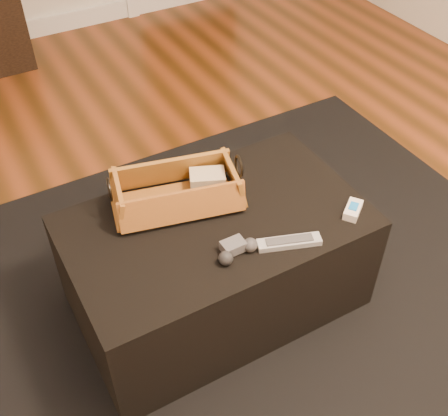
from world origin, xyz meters
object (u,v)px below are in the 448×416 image
ottoman (216,262)px  game_controller (236,249)px  silver_remote (289,242)px  tv_remote (172,202)px  wicker_basket (177,192)px  cream_gadget (353,210)px

ottoman → game_controller: (-0.02, -0.17, 0.23)m
game_controller → silver_remote: bearing=-14.9°
tv_remote → wicker_basket: wicker_basket is taller
tv_remote → game_controller: game_controller is taller
tv_remote → wicker_basket: size_ratio=0.48×
game_controller → silver_remote: game_controller is taller
silver_remote → cream_gadget: 0.27m
silver_remote → ottoman: bearing=124.9°
game_controller → silver_remote: 0.17m
wicker_basket → silver_remote: wicker_basket is taller
ottoman → cream_gadget: (0.42, -0.20, 0.23)m
tv_remote → silver_remote: 0.42m
wicker_basket → ottoman: bearing=-61.1°
tv_remote → game_controller: (0.08, -0.29, -0.00)m
game_controller → cream_gadget: (0.43, -0.03, -0.01)m
silver_remote → tv_remote: bearing=126.3°
tv_remote → silver_remote: tv_remote is taller
tv_remote → silver_remote: (0.25, -0.34, -0.02)m
ottoman → silver_remote: size_ratio=4.81×
tv_remote → wicker_basket: 0.04m
tv_remote → cream_gadget: bearing=-24.6°
game_controller → tv_remote: bearing=105.3°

